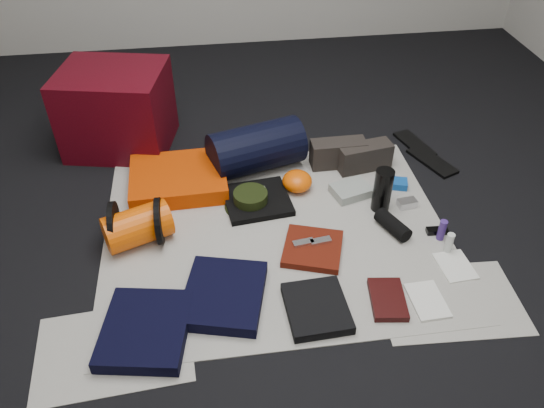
{
  "coord_description": "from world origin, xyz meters",
  "views": [
    {
      "loc": [
        -0.27,
        -1.81,
        1.71
      ],
      "look_at": [
        -0.01,
        0.1,
        0.1
      ],
      "focal_mm": 35.0,
      "sensor_mm": 36.0,
      "label": 1
    }
  ],
  "objects": [
    {
      "name": "floor",
      "position": [
        0.0,
        0.0,
        -0.01
      ],
      "size": [
        4.5,
        4.5,
        0.02
      ],
      "primitive_type": "cube",
      "color": "black",
      "rests_on": "ground"
    },
    {
      "name": "newspaper_mat",
      "position": [
        0.0,
        0.0,
        0.0
      ],
      "size": [
        1.6,
        1.3,
        0.01
      ],
      "primitive_type": "cube",
      "color": "beige",
      "rests_on": "floor"
    },
    {
      "name": "newspaper_sheet_front_left",
      "position": [
        -0.7,
        -0.55,
        0.0
      ],
      "size": [
        0.61,
        0.44,
        0.0
      ],
      "primitive_type": "cube",
      "rotation": [
        0.0,
        0.0,
        0.07
      ],
      "color": "beige",
      "rests_on": "floor"
    },
    {
      "name": "newspaper_sheet_front_right",
      "position": [
        0.65,
        -0.5,
        0.0
      ],
      "size": [
        0.6,
        0.43,
        0.0
      ],
      "primitive_type": "cube",
      "rotation": [
        0.0,
        0.0,
        -0.05
      ],
      "color": "beige",
      "rests_on": "floor"
    },
    {
      "name": "red_cabinet",
      "position": [
        -0.77,
        0.88,
        0.23
      ],
      "size": [
        0.64,
        0.57,
        0.46
      ],
      "primitive_type": "cube",
      "rotation": [
        0.0,
        0.0,
        -0.21
      ],
      "color": "#47050F",
      "rests_on": "floor"
    },
    {
      "name": "sleeping_pad",
      "position": [
        -0.45,
        0.43,
        0.05
      ],
      "size": [
        0.5,
        0.41,
        0.09
      ],
      "primitive_type": "cube",
      "rotation": [
        0.0,
        0.0,
        0.03
      ],
      "color": "#CB3A02",
      "rests_on": "newspaper_mat"
    },
    {
      "name": "stuff_sack",
      "position": [
        -0.63,
        0.04,
        0.09
      ],
      "size": [
        0.34,
        0.27,
        0.17
      ],
      "primitive_type": "cylinder",
      "rotation": [
        0.0,
        1.57,
        0.37
      ],
      "color": "#E65103",
      "rests_on": "newspaper_mat"
    },
    {
      "name": "sack_strap_left",
      "position": [
        -0.73,
        0.04,
        0.11
      ],
      "size": [
        0.02,
        0.22,
        0.22
      ],
      "primitive_type": "cylinder",
      "rotation": [
        0.0,
        1.57,
        0.0
      ],
      "color": "black",
      "rests_on": "newspaper_mat"
    },
    {
      "name": "sack_strap_right",
      "position": [
        -0.53,
        0.04,
        0.11
      ],
      "size": [
        0.02,
        0.22,
        0.22
      ],
      "primitive_type": "cylinder",
      "rotation": [
        0.0,
        1.57,
        0.0
      ],
      "color": "black",
      "rests_on": "newspaper_mat"
    },
    {
      "name": "navy_duffel",
      "position": [
        -0.03,
        0.53,
        0.13
      ],
      "size": [
        0.54,
        0.38,
        0.26
      ],
      "primitive_type": "cylinder",
      "rotation": [
        0.0,
        1.57,
        0.28
      ],
      "color": "black",
      "rests_on": "newspaper_mat"
    },
    {
      "name": "boonie_brim",
      "position": [
        -0.1,
        0.22,
        0.01
      ],
      "size": [
        0.31,
        0.31,
        0.01
      ],
      "primitive_type": "cylinder",
      "rotation": [
        0.0,
        0.0,
        -0.19
      ],
      "color": "black",
      "rests_on": "newspaper_mat"
    },
    {
      "name": "boonie_crown",
      "position": [
        -0.1,
        0.22,
        0.05
      ],
      "size": [
        0.17,
        0.17,
        0.07
      ],
      "primitive_type": "cylinder",
      "color": "black",
      "rests_on": "boonie_brim"
    },
    {
      "name": "hiking_boot_left",
      "position": [
        0.41,
        0.51,
        0.08
      ],
      "size": [
        0.3,
        0.11,
        0.15
      ],
      "primitive_type": "cube",
      "rotation": [
        0.0,
        0.0,
        0.01
      ],
      "color": "#2B2621",
      "rests_on": "newspaper_mat"
    },
    {
      "name": "hiking_boot_right",
      "position": [
        0.55,
        0.46,
        0.08
      ],
      "size": [
        0.3,
        0.16,
        0.14
      ],
      "primitive_type": "cube",
      "rotation": [
        0.0,
        0.0,
        0.17
      ],
      "color": "#2B2621",
      "rests_on": "newspaper_mat"
    },
    {
      "name": "flip_flop_left",
      "position": [
        0.9,
        0.64,
        0.01
      ],
      "size": [
        0.18,
        0.3,
        0.02
      ],
      "primitive_type": "cube",
      "rotation": [
        0.0,
        0.0,
        0.28
      ],
      "color": "black",
      "rests_on": "floor"
    },
    {
      "name": "flip_flop_right",
      "position": [
        0.94,
        0.46,
        0.01
      ],
      "size": [
        0.22,
        0.32,
        0.02
      ],
      "primitive_type": "cube",
      "rotation": [
        0.0,
        0.0,
        0.4
      ],
      "color": "black",
      "rests_on": "floor"
    },
    {
      "name": "trousers_navy_a",
      "position": [
        -0.58,
        -0.5,
        0.03
      ],
      "size": [
        0.38,
        0.42,
        0.06
      ],
      "primitive_type": "cube",
      "rotation": [
        0.0,
        0.0,
        -0.18
      ],
      "color": "black",
      "rests_on": "newspaper_mat"
    },
    {
      "name": "trousers_navy_b",
      "position": [
        -0.27,
        -0.37,
        0.03
      ],
      "size": [
        0.4,
        0.43,
        0.06
      ],
      "primitive_type": "cube",
      "rotation": [
        0.0,
        0.0,
        -0.25
      ],
      "color": "black",
      "rests_on": "newspaper_mat"
    },
    {
      "name": "trousers_charcoal",
      "position": [
        0.09,
        -0.48,
        0.03
      ],
      "size": [
        0.25,
        0.29,
        0.04
      ],
      "primitive_type": "cube",
      "rotation": [
        0.0,
        0.0,
        0.05
      ],
      "color": "black",
      "rests_on": "newspaper_mat"
    },
    {
      "name": "black_tshirt",
      "position": [
        -0.06,
        0.24,
        0.02
      ],
      "size": [
        0.35,
        0.33,
        0.03
      ],
      "primitive_type": "cube",
      "rotation": [
        0.0,
        0.0,
        0.11
      ],
      "color": "black",
      "rests_on": "newspaper_mat"
    },
    {
      "name": "red_shirt",
      "position": [
        0.15,
        -0.14,
        0.02
      ],
      "size": [
        0.32,
        0.32,
        0.03
      ],
      "primitive_type": "cube",
      "rotation": [
        0.0,
        0.0,
        -0.32
      ],
      "color": "#531409",
      "rests_on": "newspaper_mat"
    },
    {
      "name": "orange_stuff_sack",
      "position": [
        0.15,
        0.32,
        0.06
      ],
      "size": [
        0.2,
        0.2,
        0.1
      ],
      "primitive_type": "ellipsoid",
      "rotation": [
        0.0,
        0.0,
        -0.34
      ],
      "color": "#E65103",
      "rests_on": "newspaper_mat"
    },
    {
      "name": "first_aid_pouch",
      "position": [
        0.42,
        0.24,
        0.03
      ],
      "size": [
        0.22,
        0.19,
        0.05
      ],
      "primitive_type": "cube",
      "rotation": [
        0.0,
        0.0,
        0.28
      ],
      "color": "gray",
      "rests_on": "newspaper_mat"
    },
    {
      "name": "water_bottle",
      "position": [
        0.54,
        0.11,
        0.12
      ],
      "size": [
        0.12,
        0.12,
        0.23
      ],
      "primitive_type": "cylinder",
      "rotation": [
        0.0,
        0.0,
        -0.37
      ],
      "color": "black",
      "rests_on": "newspaper_mat"
    },
    {
      "name": "speaker",
      "position": [
        0.54,
        -0.06,
        0.04
      ],
      "size": [
        0.14,
        0.2,
        0.07
      ],
      "primitive_type": "cylinder",
      "rotation": [
        1.57,
        0.0,
        0.42
      ],
      "color": "black",
      "rests_on": "newspaper_mat"
    },
    {
      "name": "compact_camera",
      "position": [
        0.67,
        0.11,
        0.02
      ],
      "size": [
        0.1,
        0.07,
        0.04
      ],
      "primitive_type": "cube",
      "rotation": [
        0.0,
        0.0,
        0.13
      ],
      "color": "silver",
      "rests_on": "newspaper_mat"
    },
    {
      "name": "cyan_case",
      "position": [
        0.67,
        0.27,
        0.03
      ],
      "size": [
        0.14,
        0.11,
        0.04
      ],
      "primitive_type": "cube",
      "rotation": [
        0.0,
        0.0,
        -0.29
      ],
      "color": "#0F4899",
      "rests_on": "newspaper_mat"
    },
    {
      "name": "toiletry_purple",
      "position": [
        0.75,
        -0.14,
        0.06
      ],
      "size": [
        0.04,
        0.04,
        0.11
      ],
      "primitive_type": "cylinder",
      "rotation": [
        0.0,
        0.0,
        0.23
      ],
      "color": "#3F2476",
      "rests_on": "newspaper_mat"
    },
    {
      "name": "toiletry_clear",
      "position": [
        0.75,
        -0.23,
        0.06
      ],
      "size": [
        0.04,
        0.04,
        0.1
      ],
      "primitive_type": "cylinder",
      "rotation": [
        0.0,
        0.0,
        0.17
      ],
      "color": "silver",
      "rests_on": "newspaper_mat"
    },
    {
      "name": "paperback_book",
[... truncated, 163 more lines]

